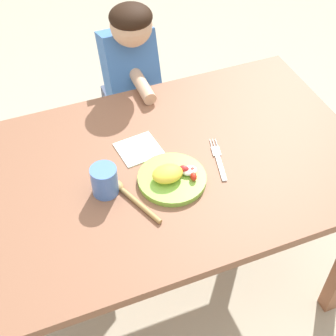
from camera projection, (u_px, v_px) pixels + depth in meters
ground_plane at (164, 283)px, 2.15m from camera, size 8.00×8.00×0.00m
dining_table at (163, 183)px, 1.68m from camera, size 1.37×0.85×0.75m
plate at (172, 177)px, 1.55m from camera, size 0.22×0.22×0.06m
fork at (219, 160)px, 1.62m from camera, size 0.06×0.20×0.01m
spoon at (129, 195)px, 1.51m from camera, size 0.11×0.22×0.02m
drinking_cup at (104, 181)px, 1.49m from camera, size 0.08×0.08×0.10m
person at (132, 107)px, 2.14m from camera, size 0.21×0.37×1.06m
napkin at (139, 149)px, 1.66m from camera, size 0.15×0.14×0.00m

